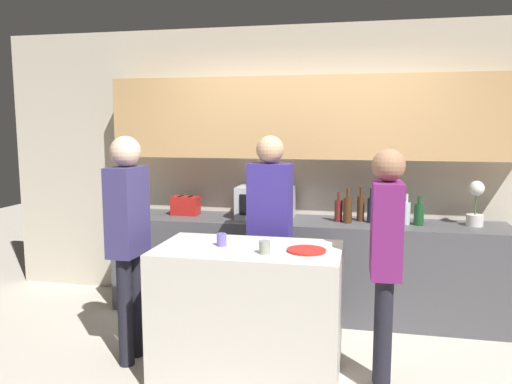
% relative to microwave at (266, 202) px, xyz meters
% --- Properties ---
extents(back_wall, '(6.40, 0.40, 2.70)m').
position_rel_microwave_xyz_m(back_wall, '(0.37, 0.23, 0.50)').
color(back_wall, beige).
rests_on(back_wall, ground_plane).
extents(back_counter, '(3.60, 0.62, 0.89)m').
position_rel_microwave_xyz_m(back_counter, '(0.37, -0.04, -0.59)').
color(back_counter, '#4C4C51').
rests_on(back_counter, ground_plane).
extents(kitchen_island, '(1.26, 0.72, 0.93)m').
position_rel_microwave_xyz_m(kitchen_island, '(0.13, -1.31, -0.57)').
color(kitchen_island, beige).
rests_on(kitchen_island, ground_plane).
extents(microwave, '(0.52, 0.39, 0.30)m').
position_rel_microwave_xyz_m(microwave, '(0.00, 0.00, 0.00)').
color(microwave, '#B7BABC').
rests_on(microwave, back_counter).
extents(toaster, '(0.26, 0.16, 0.18)m').
position_rel_microwave_xyz_m(toaster, '(-0.80, 0.00, -0.06)').
color(toaster, '#B21E19').
rests_on(toaster, back_counter).
extents(potted_plant, '(0.14, 0.14, 0.40)m').
position_rel_microwave_xyz_m(potted_plant, '(1.85, 0.00, 0.05)').
color(potted_plant, silver).
rests_on(potted_plant, back_counter).
extents(bottle_0, '(0.07, 0.07, 0.27)m').
position_rel_microwave_xyz_m(bottle_0, '(0.68, -0.04, -0.05)').
color(bottle_0, maroon).
rests_on(bottle_0, back_counter).
extents(bottle_1, '(0.08, 0.08, 0.31)m').
position_rel_microwave_xyz_m(bottle_1, '(0.77, -0.09, -0.03)').
color(bottle_1, '#472814').
rests_on(bottle_1, back_counter).
extents(bottle_2, '(0.07, 0.07, 0.32)m').
position_rel_microwave_xyz_m(bottle_2, '(0.88, 0.03, -0.03)').
color(bottle_2, '#472814').
rests_on(bottle_2, back_counter).
extents(bottle_3, '(0.06, 0.06, 0.31)m').
position_rel_microwave_xyz_m(bottle_3, '(0.97, -0.03, -0.03)').
color(bottle_3, black).
rests_on(bottle_3, back_counter).
extents(bottle_4, '(0.07, 0.07, 0.25)m').
position_rel_microwave_xyz_m(bottle_4, '(1.08, -0.06, -0.06)').
color(bottle_4, '#472814').
rests_on(bottle_4, back_counter).
extents(bottle_5, '(0.07, 0.07, 0.29)m').
position_rel_microwave_xyz_m(bottle_5, '(1.17, -0.05, -0.04)').
color(bottle_5, silver).
rests_on(bottle_5, back_counter).
extents(bottle_6, '(0.07, 0.07, 0.27)m').
position_rel_microwave_xyz_m(bottle_6, '(1.27, -0.04, -0.05)').
color(bottle_6, silver).
rests_on(bottle_6, back_counter).
extents(bottle_7, '(0.09, 0.09, 0.26)m').
position_rel_microwave_xyz_m(bottle_7, '(1.38, -0.06, -0.05)').
color(bottle_7, '#194723').
rests_on(bottle_7, back_counter).
extents(plate_on_island, '(0.26, 0.26, 0.01)m').
position_rel_microwave_xyz_m(plate_on_island, '(0.53, -1.34, -0.10)').
color(plate_on_island, red).
rests_on(plate_on_island, kitchen_island).
extents(cup_0, '(0.07, 0.07, 0.09)m').
position_rel_microwave_xyz_m(cup_0, '(0.27, -1.45, -0.07)').
color(cup_0, gray).
rests_on(cup_0, kitchen_island).
extents(cup_1, '(0.07, 0.07, 0.09)m').
position_rel_microwave_xyz_m(cup_1, '(-0.06, -1.30, -0.07)').
color(cup_1, '#6D5DCB').
rests_on(cup_1, kitchen_island).
extents(person_left, '(0.35, 0.22, 1.68)m').
position_rel_microwave_xyz_m(person_left, '(0.17, -0.69, -0.04)').
color(person_left, black).
rests_on(person_left, ground_plane).
extents(person_center, '(0.22, 0.35, 1.68)m').
position_rel_microwave_xyz_m(person_center, '(-0.78, -1.26, -0.03)').
color(person_center, black).
rests_on(person_center, ground_plane).
extents(person_right, '(0.21, 0.34, 1.61)m').
position_rel_microwave_xyz_m(person_right, '(1.04, -1.29, -0.08)').
color(person_right, black).
rests_on(person_right, ground_plane).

